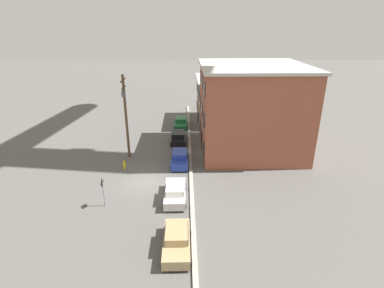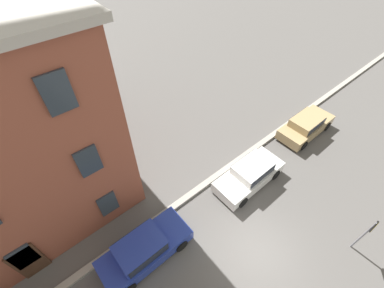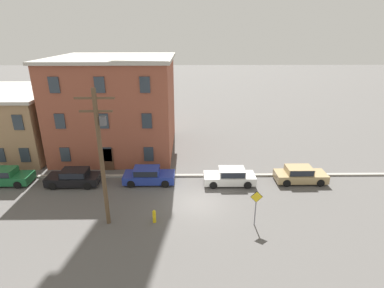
# 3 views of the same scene
# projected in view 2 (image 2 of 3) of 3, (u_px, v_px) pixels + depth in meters

# --- Properties ---
(ground_plane) EXTENTS (200.00, 200.00, 0.00)m
(ground_plane) POSITION_uv_depth(u_px,v_px,m) (257.00, 251.00, 12.58)
(ground_plane) COLOR #565451
(kerb_strip) EXTENTS (56.00, 0.36, 0.16)m
(kerb_strip) POSITION_uv_depth(u_px,v_px,m) (197.00, 190.00, 14.89)
(kerb_strip) COLOR #9E998E
(kerb_strip) RESTS_ON ground_plane
(car_blue) EXTENTS (4.40, 1.92, 1.43)m
(car_blue) POSITION_uv_depth(u_px,v_px,m) (144.00, 249.00, 11.90)
(car_blue) COLOR #233899
(car_blue) RESTS_ON ground_plane
(car_white) EXTENTS (4.40, 1.92, 1.43)m
(car_white) POSITION_uv_depth(u_px,v_px,m) (250.00, 173.00, 14.89)
(car_white) COLOR silver
(car_white) RESTS_ON ground_plane
(car_tan) EXTENTS (4.40, 1.92, 1.43)m
(car_tan) POSITION_uv_depth(u_px,v_px,m) (306.00, 125.00, 17.77)
(car_tan) COLOR tan
(car_tan) RESTS_ON ground_plane
(caution_sign) EXTENTS (0.85, 0.08, 2.63)m
(caution_sign) POSITION_uv_depth(u_px,v_px,m) (368.00, 231.00, 11.46)
(caution_sign) COLOR slate
(caution_sign) RESTS_ON ground_plane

